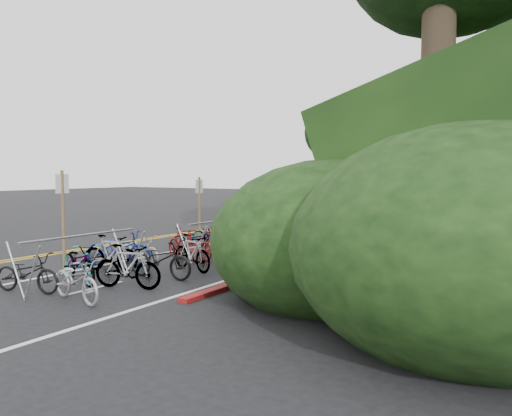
# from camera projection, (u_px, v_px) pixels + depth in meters

# --- Properties ---
(ground) EXTENTS (120.00, 120.00, 0.00)m
(ground) POSITION_uv_depth(u_px,v_px,m) (79.00, 262.00, 14.81)
(ground) COLOR black
(ground) RESTS_ON ground
(road_markings) EXTENTS (7.47, 80.00, 0.01)m
(road_markings) POSITION_uv_depth(u_px,v_px,m) (269.00, 230.00, 23.02)
(road_markings) COLOR gold
(road_markings) RESTS_ON ground
(red_curb) EXTENTS (0.25, 28.00, 0.10)m
(red_curb) POSITION_uv_depth(u_px,v_px,m) (390.00, 232.00, 21.95)
(red_curb) COLOR maroon
(red_curb) RESTS_ON ground
(bike_rack_front) EXTENTS (1.17, 3.10, 1.23)m
(bike_rack_front) POSITION_uv_depth(u_px,v_px,m) (81.00, 249.00, 11.46)
(bike_rack_front) COLOR #999DA4
(bike_rack_front) RESTS_ON ground
(bike_racks_rest) EXTENTS (1.14, 23.00, 1.17)m
(bike_racks_rest) POSITION_uv_depth(u_px,v_px,m) (342.00, 210.00, 24.17)
(bike_racks_rest) COLOR #999DA4
(bike_racks_rest) RESTS_ON ground
(signpost_near) EXTENTS (0.08, 0.40, 2.72)m
(signpost_near) POSITION_uv_depth(u_px,v_px,m) (63.00, 215.00, 13.02)
(signpost_near) COLOR brown
(signpost_near) RESTS_ON ground
(signposts_rest) EXTENTS (0.08, 18.40, 2.50)m
(signposts_rest) POSITION_uv_depth(u_px,v_px,m) (306.00, 196.00, 26.24)
(signposts_rest) COLOR brown
(signposts_rest) RESTS_ON ground
(bike_front) EXTENTS (1.34, 2.06, 1.02)m
(bike_front) POSITION_uv_depth(u_px,v_px,m) (119.00, 249.00, 14.09)
(bike_front) COLOR navy
(bike_front) RESTS_ON ground
(bike_valet) EXTENTS (3.31, 14.88, 1.09)m
(bike_valet) POSITION_uv_depth(u_px,v_px,m) (228.00, 240.00, 16.23)
(bike_valet) COLOR black
(bike_valet) RESTS_ON ground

